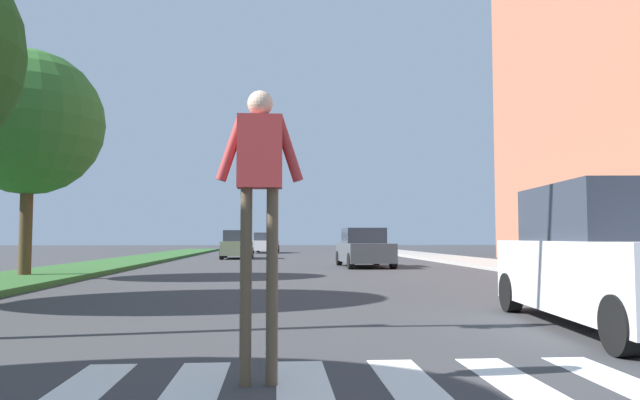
% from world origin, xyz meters
% --- Properties ---
extents(ground_plane, '(140.00, 140.00, 0.00)m').
position_xyz_m(ground_plane, '(0.00, 30.00, 0.00)').
color(ground_plane, '#38383A').
extents(crosswalk, '(4.95, 2.20, 0.01)m').
position_xyz_m(crosswalk, '(0.00, 6.59, 0.00)').
color(crosswalk, silver).
rests_on(crosswalk, ground_plane).
extents(median_strip, '(3.17, 64.00, 0.15)m').
position_xyz_m(median_strip, '(-7.89, 28.00, 0.07)').
color(median_strip, '#2D5B28').
rests_on(median_strip, ground_plane).
extents(tree_far, '(4.32, 4.32, 6.67)m').
position_xyz_m(tree_far, '(-8.08, 19.74, 4.65)').
color(tree_far, '#4C3823').
rests_on(tree_far, median_strip).
extents(sidewalk_right, '(3.00, 64.00, 0.15)m').
position_xyz_m(sidewalk_right, '(8.81, 28.00, 0.07)').
color(sidewalk_right, '#9E9991').
rests_on(sidewalk_right, ground_plane).
extents(pedestrian_performer, '(0.75, 0.24, 2.49)m').
position_xyz_m(pedestrian_performer, '(-0.82, 6.76, 1.66)').
color(pedestrian_performer, brown).
rests_on(pedestrian_performer, ground_plane).
extents(suv_crossing, '(2.31, 4.74, 1.97)m').
position_xyz_m(suv_crossing, '(3.92, 9.52, 0.93)').
color(suv_crossing, silver).
rests_on(suv_crossing, ground_plane).
extents(sedan_midblock, '(2.04, 4.24, 1.64)m').
position_xyz_m(sedan_midblock, '(2.97, 26.45, 0.76)').
color(sedan_midblock, '#474C51').
rests_on(sedan_midblock, ground_plane).
extents(sedan_distant, '(1.90, 4.05, 1.66)m').
position_xyz_m(sedan_distant, '(-3.01, 36.80, 0.77)').
color(sedan_distant, gray).
rests_on(sedan_distant, ground_plane).
extents(sedan_far_horizon, '(2.25, 4.64, 1.63)m').
position_xyz_m(sedan_far_horizon, '(-1.63, 49.85, 0.76)').
color(sedan_far_horizon, silver).
rests_on(sedan_far_horizon, ground_plane).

